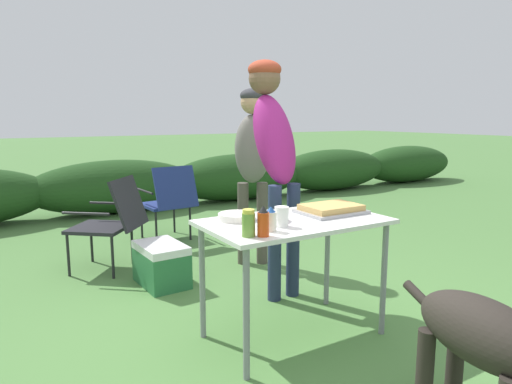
# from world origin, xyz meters

# --- Properties ---
(ground_plane) EXTENTS (60.00, 60.00, 0.00)m
(ground_plane) POSITION_xyz_m (0.00, 0.00, 0.00)
(ground_plane) COLOR #4C7A3D
(shrub_hedge) EXTENTS (14.40, 0.90, 0.75)m
(shrub_hedge) POSITION_xyz_m (0.00, 4.32, 0.37)
(shrub_hedge) COLOR #1E4219
(shrub_hedge) RESTS_ON ground
(folding_table) EXTENTS (1.10, 0.64, 0.74)m
(folding_table) POSITION_xyz_m (0.00, 0.00, 0.66)
(folding_table) COLOR silver
(folding_table) RESTS_ON ground
(food_tray) EXTENTS (0.40, 0.30, 0.06)m
(food_tray) POSITION_xyz_m (0.31, 0.03, 0.77)
(food_tray) COLOR #9E9EA3
(food_tray) RESTS_ON folding_table
(plate_stack) EXTENTS (0.22, 0.22, 0.04)m
(plate_stack) POSITION_xyz_m (-0.30, 0.17, 0.76)
(plate_stack) COLOR white
(plate_stack) RESTS_ON folding_table
(mixing_bowl) EXTENTS (0.18, 0.18, 0.07)m
(mixing_bowl) POSITION_xyz_m (-0.13, 0.04, 0.77)
(mixing_bowl) COLOR silver
(mixing_bowl) RESTS_ON folding_table
(paper_cup_stack) EXTENTS (0.08, 0.08, 0.11)m
(paper_cup_stack) POSITION_xyz_m (-0.16, -0.10, 0.80)
(paper_cup_stack) COLOR white
(paper_cup_stack) RESTS_ON folding_table
(hot_sauce_bottle) EXTENTS (0.06, 0.06, 0.16)m
(hot_sauce_bottle) POSITION_xyz_m (-0.36, -0.23, 0.82)
(hot_sauce_bottle) COLOR #CC4214
(hot_sauce_bottle) RESTS_ON folding_table
(relish_jar) EXTENTS (0.07, 0.07, 0.14)m
(relish_jar) POSITION_xyz_m (-0.43, -0.19, 0.81)
(relish_jar) COLOR olive
(relish_jar) RESTS_ON folding_table
(mayo_bottle) EXTENTS (0.06, 0.06, 0.14)m
(mayo_bottle) POSITION_xyz_m (-0.27, -0.16, 0.80)
(mayo_bottle) COLOR silver
(mayo_bottle) RESTS_ON folding_table
(standing_person_in_olive_jacket) EXTENTS (0.33, 0.50, 1.77)m
(standing_person_in_olive_jacket) POSITION_xyz_m (0.29, 0.67, 1.16)
(standing_person_in_olive_jacket) COLOR #232D4C
(standing_person_in_olive_jacket) RESTS_ON ground
(standing_person_in_gray_fleece) EXTENTS (0.39, 0.35, 1.60)m
(standing_person_in_gray_fleece) POSITION_xyz_m (0.51, 1.35, 1.01)
(standing_person_in_gray_fleece) COLOR #4C473D
(standing_person_in_gray_fleece) RESTS_ON ground
(dog) EXTENTS (0.37, 1.02, 0.68)m
(dog) POSITION_xyz_m (0.14, -1.20, 0.45)
(dog) COLOR #28231E
(dog) RESTS_ON ground
(camp_chair_green_behind_table) EXTENTS (0.75, 0.73, 0.83)m
(camp_chair_green_behind_table) POSITION_xyz_m (-0.65, 1.82, 0.47)
(camp_chair_green_behind_table) COLOR #232328
(camp_chair_green_behind_table) RESTS_ON ground
(camp_chair_near_hedge) EXTENTS (0.52, 0.63, 0.83)m
(camp_chair_near_hedge) POSITION_xyz_m (0.12, 2.48, 0.47)
(camp_chair_near_hedge) COLOR navy
(camp_chair_near_hedge) RESTS_ON ground
(cooler_box) EXTENTS (0.34, 0.50, 0.34)m
(cooler_box) POSITION_xyz_m (-0.41, 1.26, 0.17)
(cooler_box) COLOR #286B3D
(cooler_box) RESTS_ON ground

